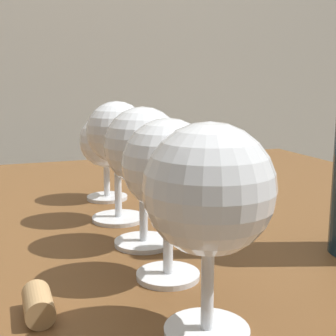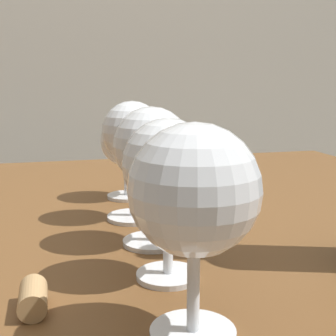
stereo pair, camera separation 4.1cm
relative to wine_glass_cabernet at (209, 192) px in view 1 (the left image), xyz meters
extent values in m
cube|color=brown|center=(-0.08, 0.31, -0.12)|extent=(1.24, 0.88, 0.03)
cylinder|color=brown|center=(0.48, 0.69, -0.48)|extent=(0.06, 0.06, 0.69)
cylinder|color=white|center=(0.00, 0.00, -0.10)|extent=(0.06, 0.06, 0.00)
cylinder|color=white|center=(0.00, 0.00, -0.06)|extent=(0.01, 0.01, 0.07)
sphere|color=white|center=(0.00, 0.00, 0.00)|extent=(0.09, 0.09, 0.09)
ellipsoid|color=#470A16|center=(0.00, 0.00, 0.00)|extent=(0.08, 0.08, 0.04)
cylinder|color=white|center=(0.01, 0.10, -0.10)|extent=(0.06, 0.06, 0.00)
cylinder|color=white|center=(0.01, 0.10, -0.06)|extent=(0.01, 0.01, 0.07)
sphere|color=white|center=(0.01, 0.10, 0.00)|extent=(0.08, 0.08, 0.08)
ellipsoid|color=#380711|center=(0.01, 0.10, 0.00)|extent=(0.07, 0.07, 0.03)
cylinder|color=white|center=(0.01, 0.19, -0.10)|extent=(0.06, 0.06, 0.00)
cylinder|color=white|center=(0.01, 0.19, -0.06)|extent=(0.01, 0.01, 0.08)
sphere|color=white|center=(0.01, 0.19, 0.00)|extent=(0.08, 0.08, 0.08)
cylinder|color=white|center=(0.01, 0.29, -0.10)|extent=(0.07, 0.07, 0.00)
cylinder|color=white|center=(0.01, 0.29, -0.06)|extent=(0.01, 0.01, 0.08)
sphere|color=white|center=(0.01, 0.29, 0.01)|extent=(0.08, 0.08, 0.08)
ellipsoid|color=maroon|center=(0.01, 0.29, 0.00)|extent=(0.07, 0.07, 0.03)
cylinder|color=white|center=(0.02, 0.40, -0.10)|extent=(0.06, 0.06, 0.00)
cylinder|color=white|center=(0.02, 0.40, -0.07)|extent=(0.01, 0.01, 0.06)
sphere|color=white|center=(0.02, 0.40, -0.02)|extent=(0.08, 0.08, 0.08)
ellipsoid|color=pink|center=(0.02, 0.40, -0.02)|extent=(0.07, 0.07, 0.03)
cylinder|color=tan|center=(-0.11, 0.07, -0.09)|extent=(0.02, 0.04, 0.02)
camera|label=1|loc=(-0.13, -0.28, 0.07)|focal=50.74mm
camera|label=2|loc=(-0.09, -0.29, 0.07)|focal=50.74mm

